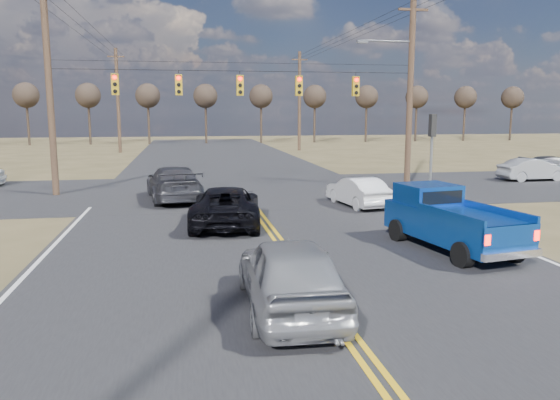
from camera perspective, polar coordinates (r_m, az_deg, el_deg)
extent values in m
plane|color=brown|center=(10.83, 6.16, -12.66)|extent=(160.00, 160.00, 0.00)
cube|color=#28282B|center=(20.24, -1.72, -2.23)|extent=(14.00, 120.00, 0.02)
cube|color=#28282B|center=(28.07, -4.08, 0.98)|extent=(120.00, 12.00, 0.02)
cylinder|color=#473323|center=(28.32, -22.95, 10.51)|extent=(0.32, 0.32, 10.00)
cylinder|color=#473323|center=(30.08, 13.44, 10.86)|extent=(0.32, 0.32, 10.00)
cube|color=#473323|center=(30.51, 13.75, 18.77)|extent=(1.60, 0.12, 0.12)
cylinder|color=black|center=(27.85, -4.23, 13.29)|extent=(18.00, 0.02, 0.02)
cylinder|color=black|center=(27.88, -4.24, 14.11)|extent=(18.00, 0.02, 0.02)
cube|color=#B28C14|center=(27.84, -16.84, 11.49)|extent=(0.34, 0.24, 1.00)
cylinder|color=#FF0C05|center=(27.72, -16.91, 12.18)|extent=(0.20, 0.06, 0.20)
cylinder|color=black|center=(27.70, -16.88, 11.50)|extent=(0.20, 0.06, 0.20)
cylinder|color=black|center=(27.69, -16.85, 10.82)|extent=(0.20, 0.06, 0.20)
cube|color=black|center=(27.70, -16.93, 12.41)|extent=(0.24, 0.14, 0.03)
cube|color=#B28C14|center=(27.66, -10.53, 11.74)|extent=(0.34, 0.24, 1.00)
cylinder|color=#FF0C05|center=(27.54, -10.56, 12.44)|extent=(0.20, 0.06, 0.20)
cylinder|color=black|center=(27.52, -10.54, 11.75)|extent=(0.20, 0.06, 0.20)
cylinder|color=black|center=(27.51, -10.52, 11.07)|extent=(0.20, 0.06, 0.20)
cube|color=black|center=(27.52, -10.56, 12.67)|extent=(0.24, 0.14, 0.03)
cube|color=#B28C14|center=(27.81, -4.21, 11.86)|extent=(0.34, 0.24, 1.00)
cylinder|color=#FF0C05|center=(27.69, -4.19, 12.55)|extent=(0.20, 0.06, 0.20)
cylinder|color=black|center=(27.67, -4.18, 11.87)|extent=(0.20, 0.06, 0.20)
cylinder|color=black|center=(27.66, -4.17, 11.19)|extent=(0.20, 0.06, 0.20)
cube|color=black|center=(27.66, -4.18, 12.78)|extent=(0.24, 0.14, 0.03)
cube|color=#B28C14|center=(28.27, 1.98, 11.83)|extent=(0.34, 0.24, 1.00)
cylinder|color=#FF0C05|center=(28.15, 2.05, 12.51)|extent=(0.20, 0.06, 0.20)
cylinder|color=black|center=(28.14, 2.04, 11.84)|extent=(0.20, 0.06, 0.20)
cylinder|color=black|center=(28.12, 2.04, 11.17)|extent=(0.20, 0.06, 0.20)
cube|color=black|center=(28.13, 2.06, 12.74)|extent=(0.24, 0.14, 0.03)
cube|color=#B28C14|center=(29.04, 7.90, 11.68)|extent=(0.34, 0.24, 1.00)
cylinder|color=#FF0C05|center=(28.93, 8.01, 12.35)|extent=(0.20, 0.06, 0.20)
cylinder|color=black|center=(28.91, 7.99, 11.69)|extent=(0.20, 0.06, 0.20)
cylinder|color=black|center=(28.90, 7.98, 11.04)|extent=(0.20, 0.06, 0.20)
cube|color=black|center=(28.90, 8.03, 12.57)|extent=(0.24, 0.14, 0.03)
cylinder|color=slate|center=(25.75, 15.48, 3.51)|extent=(0.12, 0.12, 3.20)
cube|color=black|center=(25.65, 15.65, 7.51)|extent=(0.24, 0.34, 1.00)
cylinder|color=slate|center=(29.76, 11.06, 15.99)|extent=(2.80, 0.10, 0.10)
cube|color=slate|center=(29.32, 8.59, 16.06)|extent=(0.55, 0.22, 0.14)
cylinder|color=#473323|center=(55.98, -16.57, 9.88)|extent=(0.32, 0.32, 10.00)
cube|color=#473323|center=(56.21, -16.77, 14.16)|extent=(1.60, 0.12, 0.12)
cylinder|color=#473323|center=(56.89, 2.04, 10.24)|extent=(0.32, 0.32, 10.00)
cube|color=#473323|center=(57.12, 2.07, 14.45)|extent=(1.60, 0.12, 0.12)
cylinder|color=black|center=(29.35, 13.26, 19.37)|extent=(0.02, 58.00, 0.02)
cylinder|color=black|center=(29.62, 14.58, 19.23)|extent=(0.02, 58.00, 0.02)
cylinder|color=black|center=(29.91, 15.87, 19.07)|extent=(0.02, 58.00, 0.02)
cylinder|color=#33261C|center=(71.97, -24.84, 7.40)|extent=(0.28, 0.28, 5.50)
sphere|color=#2D231C|center=(71.98, -25.01, 9.90)|extent=(3.00, 3.00, 3.00)
cylinder|color=#33261C|center=(70.53, -19.29, 7.71)|extent=(0.28, 0.28, 5.50)
sphere|color=#2D231C|center=(70.54, -19.43, 10.27)|extent=(3.00, 3.00, 3.00)
cylinder|color=#33261C|center=(69.77, -13.56, 7.96)|extent=(0.28, 0.28, 5.50)
sphere|color=#2D231C|center=(69.78, -13.65, 10.55)|extent=(3.00, 3.00, 3.00)
cylinder|color=#33261C|center=(69.70, -7.75, 8.13)|extent=(0.28, 0.28, 5.50)
sphere|color=#2D231C|center=(69.72, -7.80, 10.72)|extent=(3.00, 3.00, 3.00)
cylinder|color=#33261C|center=(70.34, -1.98, 8.22)|extent=(0.28, 0.28, 5.50)
sphere|color=#2D231C|center=(70.35, -2.00, 10.78)|extent=(3.00, 3.00, 3.00)
cylinder|color=#33261C|center=(71.65, 3.63, 8.23)|extent=(0.28, 0.28, 5.50)
sphere|color=#2D231C|center=(71.67, 3.65, 10.74)|extent=(3.00, 3.00, 3.00)
cylinder|color=#33261C|center=(73.62, 8.98, 8.16)|extent=(0.28, 0.28, 5.50)
sphere|color=#2D231C|center=(73.63, 9.05, 10.61)|extent=(3.00, 3.00, 3.00)
cylinder|color=#33261C|center=(76.17, 14.02, 8.03)|extent=(0.28, 0.28, 5.50)
sphere|color=#2D231C|center=(76.18, 14.11, 10.40)|extent=(3.00, 3.00, 3.00)
cylinder|color=#33261C|center=(79.27, 18.69, 7.86)|extent=(0.28, 0.28, 5.50)
sphere|color=#2D231C|center=(79.28, 18.81, 10.13)|extent=(3.00, 3.00, 3.00)
cylinder|color=#33261C|center=(82.84, 22.98, 7.66)|extent=(0.28, 0.28, 5.50)
sphere|color=#2D231C|center=(82.85, 23.12, 9.83)|extent=(3.00, 3.00, 3.00)
cylinder|color=black|center=(14.99, 18.57, -5.46)|extent=(0.39, 0.73, 0.70)
cylinder|color=black|center=(16.05, 23.24, -4.77)|extent=(0.39, 0.73, 0.70)
cylinder|color=black|center=(17.48, 12.23, -3.11)|extent=(0.39, 0.73, 0.70)
cylinder|color=black|center=(18.40, 16.63, -2.68)|extent=(0.39, 0.73, 0.70)
cube|color=#0D3B92|center=(16.60, 17.57, -2.46)|extent=(2.50, 4.93, 0.87)
cube|color=#0D3B92|center=(17.48, 15.20, 0.60)|extent=(1.84, 1.73, 0.63)
cube|color=black|center=(16.90, 16.59, 0.25)|extent=(1.38, 0.28, 0.39)
cube|color=#0D3B92|center=(15.29, 17.25, -1.42)|extent=(0.56, 2.85, 0.17)
cube|color=#0D3B92|center=(16.33, 21.91, -1.02)|extent=(0.56, 2.85, 0.17)
cube|color=#0D3B92|center=(14.82, 23.04, -3.46)|extent=(1.73, 0.36, 0.52)
cube|color=silver|center=(14.88, 23.08, -5.31)|extent=(1.79, 0.45, 0.19)
cube|color=#FF0C05|center=(14.30, 20.85, -3.95)|extent=(0.16, 0.08, 0.26)
cube|color=#FF0C05|center=(15.32, 25.24, -3.37)|extent=(0.16, 0.08, 0.26)
imported|color=gray|center=(11.15, 1.04, -7.68)|extent=(1.97, 4.65, 1.57)
imported|color=black|center=(19.48, -5.66, -0.62)|extent=(2.87, 5.28, 1.40)
imported|color=white|center=(23.60, 8.11, 0.88)|extent=(1.89, 3.97, 1.25)
imported|color=#37373D|center=(25.35, -11.04, 1.73)|extent=(2.85, 5.62, 1.56)
imported|color=#9EA1A6|center=(35.17, 24.93, 2.90)|extent=(1.54, 4.03, 1.31)
imported|color=#38383D|center=(38.98, 26.70, 3.23)|extent=(1.90, 4.23, 1.21)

